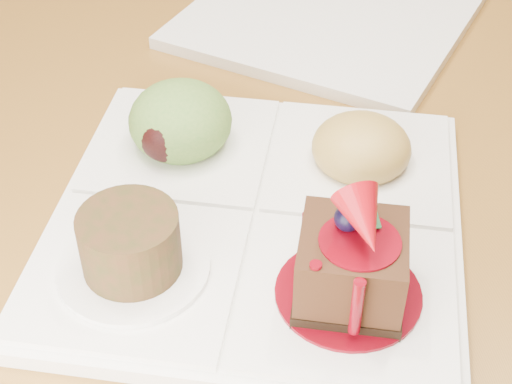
% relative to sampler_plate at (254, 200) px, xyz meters
% --- Properties ---
extents(ground, '(6.00, 6.00, 0.00)m').
position_rel_sampler_plate_xyz_m(ground, '(-0.19, 0.51, -0.77)').
color(ground, brown).
extents(sampler_plate, '(0.37, 0.37, 0.11)m').
position_rel_sampler_plate_xyz_m(sampler_plate, '(0.00, 0.00, 0.00)').
color(sampler_plate, white).
rests_on(sampler_plate, dining_table).
extents(second_plate, '(0.27, 0.27, 0.01)m').
position_rel_sampler_plate_xyz_m(second_plate, '(-0.07, 0.31, -0.02)').
color(second_plate, white).
rests_on(second_plate, dining_table).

